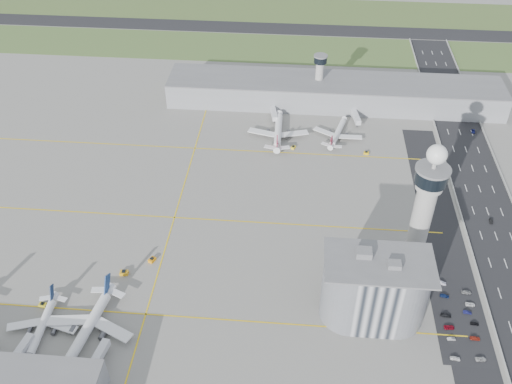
# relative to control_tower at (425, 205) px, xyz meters

# --- Properties ---
(ground) EXTENTS (1000.00, 1000.00, 0.00)m
(ground) POSITION_rel_control_tower_xyz_m (-72.00, -8.00, -35.04)
(ground) COLOR gray
(grass_strip_0) EXTENTS (480.00, 50.00, 0.08)m
(grass_strip_0) POSITION_rel_control_tower_xyz_m (-92.00, 217.00, -35.00)
(grass_strip_0) COLOR #425A2A
(grass_strip_0) RESTS_ON ground
(grass_strip_1) EXTENTS (480.00, 60.00, 0.08)m
(grass_strip_1) POSITION_rel_control_tower_xyz_m (-92.00, 292.00, -35.00)
(grass_strip_1) COLOR #475B2B
(grass_strip_1) RESTS_ON ground
(runway) EXTENTS (480.00, 22.00, 0.10)m
(runway) POSITION_rel_control_tower_xyz_m (-92.00, 254.00, -34.98)
(runway) COLOR black
(runway) RESTS_ON ground
(barrier_left) EXTENTS (0.60, 500.00, 1.20)m
(barrier_left) POSITION_rel_control_tower_xyz_m (29.00, -8.00, -34.44)
(barrier_left) COLOR #9E9E99
(barrier_left) RESTS_ON ground
(landside_road) EXTENTS (18.00, 260.00, 0.08)m
(landside_road) POSITION_rel_control_tower_xyz_m (18.00, -18.00, -35.00)
(landside_road) COLOR black
(landside_road) RESTS_ON ground
(parking_lot) EXTENTS (20.00, 44.00, 0.10)m
(parking_lot) POSITION_rel_control_tower_xyz_m (16.00, -30.00, -34.99)
(parking_lot) COLOR black
(parking_lot) RESTS_ON ground
(taxiway_line_h_0) EXTENTS (260.00, 0.60, 0.01)m
(taxiway_line_h_0) POSITION_rel_control_tower_xyz_m (-112.00, -38.00, -35.04)
(taxiway_line_h_0) COLOR yellow
(taxiway_line_h_0) RESTS_ON ground
(taxiway_line_h_1) EXTENTS (260.00, 0.60, 0.01)m
(taxiway_line_h_1) POSITION_rel_control_tower_xyz_m (-112.00, 22.00, -35.04)
(taxiway_line_h_1) COLOR yellow
(taxiway_line_h_1) RESTS_ON ground
(taxiway_line_h_2) EXTENTS (260.00, 0.60, 0.01)m
(taxiway_line_h_2) POSITION_rel_control_tower_xyz_m (-112.00, 82.00, -35.04)
(taxiway_line_h_2) COLOR yellow
(taxiway_line_h_2) RESTS_ON ground
(taxiway_line_v) EXTENTS (0.60, 260.00, 0.01)m
(taxiway_line_v) POSITION_rel_control_tower_xyz_m (-112.00, 22.00, -35.04)
(taxiway_line_v) COLOR yellow
(taxiway_line_v) RESTS_ON ground
(control_tower) EXTENTS (14.00, 14.00, 64.50)m
(control_tower) POSITION_rel_control_tower_xyz_m (0.00, 0.00, 0.00)
(control_tower) COLOR #ADAAA5
(control_tower) RESTS_ON ground
(secondary_tower) EXTENTS (8.60, 8.60, 31.90)m
(secondary_tower) POSITION_rel_control_tower_xyz_m (-42.00, 142.00, -16.24)
(secondary_tower) COLOR #ADAAA5
(secondary_tower) RESTS_ON ground
(admin_building) EXTENTS (42.00, 24.00, 33.50)m
(admin_building) POSITION_rel_control_tower_xyz_m (-20.01, -30.00, -19.74)
(admin_building) COLOR #B2B2B7
(admin_building) RESTS_ON ground
(terminal_pier) EXTENTS (210.00, 32.00, 15.80)m
(terminal_pier) POSITION_rel_control_tower_xyz_m (-32.00, 140.00, -27.14)
(terminal_pier) COLOR gray
(terminal_pier) RESTS_ON ground
(airplane_near_b) EXTENTS (30.05, 34.98, 9.53)m
(airplane_near_b) POSITION_rel_control_tower_xyz_m (-150.93, -49.99, -30.27)
(airplane_near_b) COLOR white
(airplane_near_b) RESTS_ON ground
(airplane_near_c) EXTENTS (43.46, 48.93, 12.24)m
(airplane_near_c) POSITION_rel_control_tower_xyz_m (-132.14, -49.08, -28.92)
(airplane_near_c) COLOR white
(airplane_near_c) RESTS_ON ground
(airplane_far_a) EXTENTS (36.63, 42.88, 11.85)m
(airplane_far_a) POSITION_rel_control_tower_xyz_m (-65.10, 99.47, -29.12)
(airplane_far_a) COLOR white
(airplane_far_a) RESTS_ON ground
(airplane_far_b) EXTENTS (38.02, 41.65, 9.78)m
(airplane_far_b) POSITION_rel_control_tower_xyz_m (-30.08, 101.40, -30.15)
(airplane_far_b) COLOR white
(airplane_far_b) RESTS_ON ground
(jet_bridge_near_1) EXTENTS (5.39, 14.31, 5.70)m
(jet_bridge_near_1) POSITION_rel_control_tower_xyz_m (-155.00, -69.00, -32.19)
(jet_bridge_near_1) COLOR silver
(jet_bridge_near_1) RESTS_ON ground
(jet_bridge_near_2) EXTENTS (5.39, 14.31, 5.70)m
(jet_bridge_near_2) POSITION_rel_control_tower_xyz_m (-125.00, -69.00, -32.19)
(jet_bridge_near_2) COLOR silver
(jet_bridge_near_2) RESTS_ON ground
(jet_bridge_far_0) EXTENTS (5.39, 14.31, 5.70)m
(jet_bridge_far_0) POSITION_rel_control_tower_xyz_m (-70.00, 124.00, -32.19)
(jet_bridge_far_0) COLOR silver
(jet_bridge_far_0) RESTS_ON ground
(jet_bridge_far_1) EXTENTS (5.39, 14.31, 5.70)m
(jet_bridge_far_1) POSITION_rel_control_tower_xyz_m (-20.00, 124.00, -32.19)
(jet_bridge_far_1) COLOR silver
(jet_bridge_far_1) RESTS_ON ground
(tug_1) EXTENTS (3.45, 2.62, 1.83)m
(tug_1) POSITION_rel_control_tower_xyz_m (-155.73, -37.45, -34.12)
(tug_1) COLOR gold
(tug_1) RESTS_ON ground
(tug_2) EXTENTS (3.74, 2.68, 2.09)m
(tug_2) POSITION_rel_control_tower_xyz_m (-126.70, -16.92, -34.00)
(tug_2) COLOR orange
(tug_2) RESTS_ON ground
(tug_3) EXTENTS (3.48, 3.95, 1.91)m
(tug_3) POSITION_rel_control_tower_xyz_m (-116.17, -8.02, -34.08)
(tug_3) COLOR orange
(tug_3) RESTS_ON ground
(tug_4) EXTENTS (3.03, 3.46, 1.68)m
(tug_4) POSITION_rel_control_tower_xyz_m (-55.61, 86.79, -34.20)
(tug_4) COLOR yellow
(tug_4) RESTS_ON ground
(tug_5) EXTENTS (2.97, 2.14, 1.65)m
(tug_5) POSITION_rel_control_tower_xyz_m (-14.29, 84.73, -34.22)
(tug_5) COLOR #E3B00B
(tug_5) RESTS_ON ground
(car_lot_0) EXTENTS (4.00, 1.93, 1.32)m
(car_lot_0) POSITION_rel_control_tower_xyz_m (10.93, -49.13, -34.38)
(car_lot_0) COLOR white
(car_lot_0) RESTS_ON ground
(car_lot_1) EXTENTS (3.40, 1.48, 1.09)m
(car_lot_1) POSITION_rel_control_tower_xyz_m (11.11, -40.02, -34.50)
(car_lot_1) COLOR #A8A8A8
(car_lot_1) RESTS_ON ground
(car_lot_2) EXTENTS (4.37, 2.33, 1.17)m
(car_lot_2) POSITION_rel_control_tower_xyz_m (11.20, -34.44, -34.46)
(car_lot_2) COLOR maroon
(car_lot_2) RESTS_ON ground
(car_lot_3) EXTENTS (4.37, 1.96, 1.25)m
(car_lot_3) POSITION_rel_control_tower_xyz_m (10.97, -28.39, -34.42)
(car_lot_3) COLOR black
(car_lot_3) RESTS_ON ground
(car_lot_4) EXTENTS (4.02, 2.12, 1.30)m
(car_lot_4) POSITION_rel_control_tower_xyz_m (12.09, -17.95, -34.39)
(car_lot_4) COLOR #102050
(car_lot_4) RESTS_ON ground
(car_lot_5) EXTENTS (4.18, 2.03, 1.32)m
(car_lot_5) POSITION_rel_control_tower_xyz_m (11.99, -10.80, -34.38)
(car_lot_5) COLOR silver
(car_lot_5) RESTS_ON ground
(car_lot_6) EXTENTS (4.31, 2.36, 1.15)m
(car_lot_6) POSITION_rel_control_tower_xyz_m (20.62, -48.57, -34.47)
(car_lot_6) COLOR #B1B1B1
(car_lot_6) RESTS_ON ground
(car_lot_7) EXTENTS (4.05, 1.68, 1.17)m
(car_lot_7) POSITION_rel_control_tower_xyz_m (20.47, -39.00, -34.46)
(car_lot_7) COLOR maroon
(car_lot_7) RESTS_ON ground
(car_lot_8) EXTENTS (3.39, 1.47, 1.14)m
(car_lot_8) POSITION_rel_control_tower_xyz_m (21.81, -31.67, -34.47)
(car_lot_8) COLOR black
(car_lot_8) RESTS_ON ground
(car_lot_9) EXTENTS (3.52, 1.54, 1.13)m
(car_lot_9) POSITION_rel_control_tower_xyz_m (20.04, -26.09, -34.48)
(car_lot_9) COLOR #14164B
(car_lot_9) RESTS_ON ground
(car_lot_10) EXTENTS (4.06, 2.03, 1.10)m
(car_lot_10) POSITION_rel_control_tower_xyz_m (22.07, -21.70, -34.49)
(car_lot_10) COLOR white
(car_lot_10) RESTS_ON ground
(car_lot_11) EXTENTS (4.20, 1.82, 1.20)m
(car_lot_11) POSITION_rel_control_tower_xyz_m (21.78, -15.15, -34.44)
(car_lot_11) COLOR gray
(car_lot_11) RESTS_ON ground
(car_hw_1) EXTENTS (1.76, 3.99, 1.27)m
(car_hw_1) POSITION_rel_control_tower_xyz_m (42.84, 32.11, -34.40)
(car_hw_1) COLOR black
(car_hw_1) RESTS_ON ground
(car_hw_2) EXTENTS (2.67, 4.58, 1.20)m
(car_hw_2) POSITION_rel_control_tower_xyz_m (50.88, 112.91, -34.44)
(car_hw_2) COLOR navy
(car_hw_2) RESTS_ON ground
(car_hw_4) EXTENTS (1.76, 3.87, 1.29)m
(car_hw_4) POSITION_rel_control_tower_xyz_m (36.92, 172.96, -34.40)
(car_hw_4) COLOR slate
(car_hw_4) RESTS_ON ground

